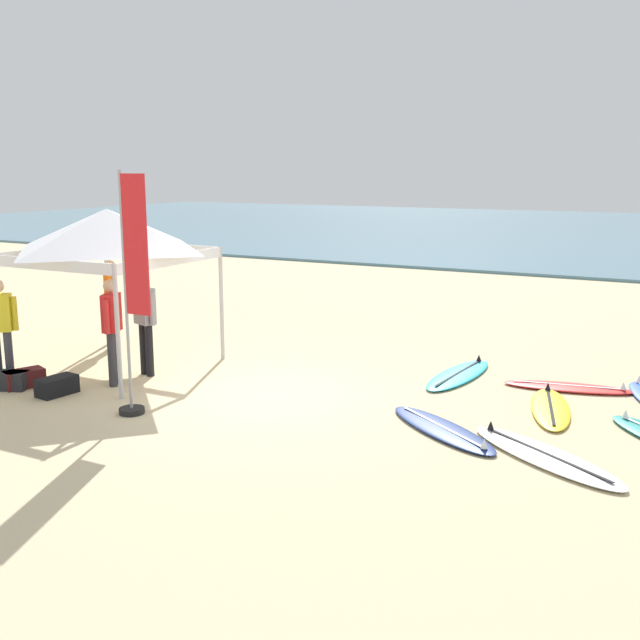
{
  "coord_description": "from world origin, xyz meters",
  "views": [
    {
      "loc": [
        5.84,
        -9.35,
        3.43
      ],
      "look_at": [
        0.42,
        1.18,
        1.0
      ],
      "focal_mm": 41.89,
      "sensor_mm": 36.0,
      "label": 1
    }
  ],
  "objects_px": {
    "surfboard_yellow": "(550,408)",
    "person_grey": "(145,317)",
    "gear_bag_on_sand": "(9,380)",
    "canopy_tent": "(108,230)",
    "banner_flag": "(133,305)",
    "gear_bag_near_tent": "(24,378)",
    "gear_bag_by_pole": "(57,386)",
    "person_orange": "(111,298)",
    "surfboard_cyan": "(459,375)",
    "person_yellow": "(0,324)",
    "surfboard_red": "(569,387)",
    "surfboard_navy": "(442,429)",
    "surfboard_white": "(545,456)",
    "person_red": "(112,325)"
  },
  "relations": [
    {
      "from": "person_grey",
      "to": "surfboard_navy",
      "type": "bearing_deg",
      "value": -4.16
    },
    {
      "from": "gear_bag_on_sand",
      "to": "banner_flag",
      "type": "bearing_deg",
      "value": -0.81
    },
    {
      "from": "person_red",
      "to": "gear_bag_by_pole",
      "type": "bearing_deg",
      "value": -116.71
    },
    {
      "from": "gear_bag_near_tent",
      "to": "person_grey",
      "type": "bearing_deg",
      "value": 48.59
    },
    {
      "from": "banner_flag",
      "to": "person_grey",
      "type": "bearing_deg",
      "value": 126.38
    },
    {
      "from": "canopy_tent",
      "to": "surfboard_navy",
      "type": "xyz_separation_m",
      "value": [
        6.11,
        -0.51,
        -2.35
      ]
    },
    {
      "from": "surfboard_cyan",
      "to": "surfboard_yellow",
      "type": "bearing_deg",
      "value": -33.37
    },
    {
      "from": "gear_bag_near_tent",
      "to": "gear_bag_by_pole",
      "type": "distance_m",
      "value": 0.78
    },
    {
      "from": "surfboard_cyan",
      "to": "gear_bag_by_pole",
      "type": "height_order",
      "value": "gear_bag_by_pole"
    },
    {
      "from": "gear_bag_on_sand",
      "to": "canopy_tent",
      "type": "bearing_deg",
      "value": 71.79
    },
    {
      "from": "person_red",
      "to": "surfboard_white",
      "type": "bearing_deg",
      "value": -0.2
    },
    {
      "from": "surfboard_cyan",
      "to": "surfboard_white",
      "type": "distance_m",
      "value": 3.59
    },
    {
      "from": "surfboard_cyan",
      "to": "person_yellow",
      "type": "distance_m",
      "value": 7.46
    },
    {
      "from": "gear_bag_on_sand",
      "to": "surfboard_navy",
      "type": "bearing_deg",
      "value": 10.62
    },
    {
      "from": "surfboard_cyan",
      "to": "surfboard_white",
      "type": "height_order",
      "value": "same"
    },
    {
      "from": "surfboard_cyan",
      "to": "gear_bag_by_pole",
      "type": "bearing_deg",
      "value": -143.78
    },
    {
      "from": "surfboard_cyan",
      "to": "gear_bag_on_sand",
      "type": "xyz_separation_m",
      "value": [
        -6.11,
        -3.93,
        0.1
      ]
    },
    {
      "from": "surfboard_cyan",
      "to": "banner_flag",
      "type": "relative_size",
      "value": 0.67
    },
    {
      "from": "surfboard_cyan",
      "to": "person_grey",
      "type": "relative_size",
      "value": 1.32
    },
    {
      "from": "surfboard_cyan",
      "to": "gear_bag_near_tent",
      "type": "bearing_deg",
      "value": -147.95
    },
    {
      "from": "canopy_tent",
      "to": "surfboard_white",
      "type": "xyz_separation_m",
      "value": [
        7.5,
        -0.84,
        -2.35
      ]
    },
    {
      "from": "surfboard_yellow",
      "to": "banner_flag",
      "type": "distance_m",
      "value": 6.09
    },
    {
      "from": "banner_flag",
      "to": "gear_bag_on_sand",
      "type": "bearing_deg",
      "value": 179.19
    },
    {
      "from": "person_yellow",
      "to": "banner_flag",
      "type": "height_order",
      "value": "banner_flag"
    },
    {
      "from": "surfboard_red",
      "to": "person_orange",
      "type": "xyz_separation_m",
      "value": [
        -8.28,
        -1.18,
        0.95
      ]
    },
    {
      "from": "gear_bag_near_tent",
      "to": "surfboard_red",
      "type": "bearing_deg",
      "value": 26.34
    },
    {
      "from": "surfboard_cyan",
      "to": "gear_bag_near_tent",
      "type": "xyz_separation_m",
      "value": [
        -5.98,
        -3.74,
        0.1
      ]
    },
    {
      "from": "surfboard_navy",
      "to": "surfboard_yellow",
      "type": "xyz_separation_m",
      "value": [
        1.1,
        1.56,
        0.0
      ]
    },
    {
      "from": "surfboard_cyan",
      "to": "person_orange",
      "type": "height_order",
      "value": "person_orange"
    },
    {
      "from": "surfboard_navy",
      "to": "surfboard_red",
      "type": "height_order",
      "value": "same"
    },
    {
      "from": "surfboard_navy",
      "to": "gear_bag_near_tent",
      "type": "bearing_deg",
      "value": -170.77
    },
    {
      "from": "person_grey",
      "to": "banner_flag",
      "type": "distance_m",
      "value": 2.16
    },
    {
      "from": "gear_bag_on_sand",
      "to": "person_yellow",
      "type": "bearing_deg",
      "value": 150.15
    },
    {
      "from": "surfboard_yellow",
      "to": "person_orange",
      "type": "relative_size",
      "value": 1.2
    },
    {
      "from": "surfboard_red",
      "to": "banner_flag",
      "type": "bearing_deg",
      "value": -142.15
    },
    {
      "from": "surfboard_yellow",
      "to": "gear_bag_near_tent",
      "type": "relative_size",
      "value": 3.42
    },
    {
      "from": "surfboard_cyan",
      "to": "person_red",
      "type": "height_order",
      "value": "person_red"
    },
    {
      "from": "person_orange",
      "to": "gear_bag_on_sand",
      "type": "bearing_deg",
      "value": -81.56
    },
    {
      "from": "canopy_tent",
      "to": "gear_bag_by_pole",
      "type": "relative_size",
      "value": 4.68
    },
    {
      "from": "surfboard_white",
      "to": "person_orange",
      "type": "xyz_separation_m",
      "value": [
        -8.5,
        1.91,
        0.95
      ]
    },
    {
      "from": "person_orange",
      "to": "person_yellow",
      "type": "bearing_deg",
      "value": -86.37
    },
    {
      "from": "person_orange",
      "to": "banner_flag",
      "type": "xyz_separation_m",
      "value": [
        3.07,
        -2.87,
        0.59
      ]
    },
    {
      "from": "surfboard_yellow",
      "to": "person_grey",
      "type": "xyz_separation_m",
      "value": [
        -6.39,
        -1.18,
        0.95
      ]
    },
    {
      "from": "banner_flag",
      "to": "surfboard_navy",
      "type": "bearing_deg",
      "value": 17.7
    },
    {
      "from": "surfboard_white",
      "to": "person_yellow",
      "type": "bearing_deg",
      "value": -174.63
    },
    {
      "from": "person_orange",
      "to": "person_grey",
      "type": "distance_m",
      "value": 2.19
    },
    {
      "from": "surfboard_navy",
      "to": "person_red",
      "type": "relative_size",
      "value": 1.19
    },
    {
      "from": "surfboard_white",
      "to": "banner_flag",
      "type": "relative_size",
      "value": 0.67
    },
    {
      "from": "gear_bag_by_pole",
      "to": "surfboard_cyan",
      "type": "bearing_deg",
      "value": 36.22
    },
    {
      "from": "banner_flag",
      "to": "person_yellow",
      "type": "bearing_deg",
      "value": 176.43
    }
  ]
}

